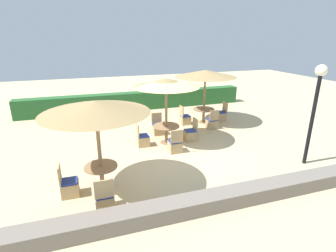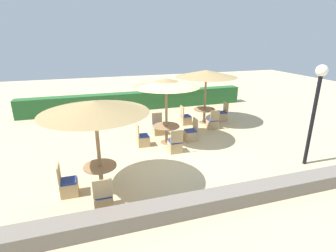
% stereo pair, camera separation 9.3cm
% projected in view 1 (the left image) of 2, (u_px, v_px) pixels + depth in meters
% --- Properties ---
extents(ground_plane, '(40.00, 40.00, 0.00)m').
position_uv_depth(ground_plane, '(173.00, 154.00, 9.66)').
color(ground_plane, '#D1BA8C').
extents(hedge_row, '(13.00, 0.70, 1.01)m').
position_uv_depth(hedge_row, '(137.00, 101.00, 15.39)').
color(hedge_row, '#28602D').
rests_on(hedge_row, ground_plane).
extents(stone_border, '(10.00, 0.56, 0.40)m').
position_uv_depth(stone_border, '(216.00, 200.00, 6.62)').
color(stone_border, slate).
rests_on(stone_border, ground_plane).
extents(lamp_post, '(0.36, 0.36, 3.32)m').
position_uv_depth(lamp_post, '(317.00, 96.00, 8.23)').
color(lamp_post, black).
rests_on(lamp_post, ground_plane).
extents(parasol_center, '(2.56, 2.56, 2.62)m').
position_uv_depth(parasol_center, '(166.00, 83.00, 9.90)').
color(parasol_center, '#93704C').
rests_on(parasol_center, ground_plane).
extents(round_table_center, '(1.06, 1.06, 0.73)m').
position_uv_depth(round_table_center, '(166.00, 129.00, 10.51)').
color(round_table_center, '#93704C').
rests_on(round_table_center, ground_plane).
extents(patio_chair_center_west, '(0.46, 0.46, 0.93)m').
position_uv_depth(patio_chair_center_west, '(143.00, 140.00, 10.32)').
color(patio_chair_center_west, tan).
rests_on(patio_chair_center_west, ground_plane).
extents(patio_chair_center_north, '(0.46, 0.46, 0.93)m').
position_uv_depth(patio_chair_center_north, '(158.00, 128.00, 11.54)').
color(patio_chair_center_north, tan).
rests_on(patio_chair_center_north, ground_plane).
extents(patio_chair_center_east, '(0.46, 0.46, 0.93)m').
position_uv_depth(patio_chair_center_east, '(191.00, 134.00, 10.88)').
color(patio_chair_center_east, tan).
rests_on(patio_chair_center_east, ground_plane).
extents(patio_chair_center_south, '(0.46, 0.46, 0.93)m').
position_uv_depth(patio_chair_center_south, '(175.00, 145.00, 9.76)').
color(patio_chair_center_south, tan).
rests_on(patio_chair_center_south, ground_plane).
extents(parasol_front_left, '(2.82, 2.82, 2.58)m').
position_uv_depth(parasol_front_left, '(95.00, 107.00, 6.67)').
color(parasol_front_left, '#93704C').
rests_on(parasol_front_left, ground_plane).
extents(round_table_front_left, '(0.91, 0.91, 0.74)m').
position_uv_depth(round_table_front_left, '(101.00, 172.00, 7.28)').
color(round_table_front_left, '#93704C').
rests_on(round_table_front_left, ground_plane).
extents(patio_chair_front_left_south, '(0.46, 0.46, 0.93)m').
position_uv_depth(patio_chair_front_left_south, '(105.00, 200.00, 6.52)').
color(patio_chair_front_left_south, tan).
rests_on(patio_chair_front_left_south, ground_plane).
extents(patio_chair_front_left_west, '(0.46, 0.46, 0.93)m').
position_uv_depth(patio_chair_front_left_west, '(69.00, 187.00, 7.10)').
color(patio_chair_front_left_west, tan).
rests_on(patio_chair_front_left_west, ground_plane).
extents(parasol_back_right, '(2.95, 2.95, 2.60)m').
position_uv_depth(parasol_back_right, '(205.00, 74.00, 12.40)').
color(parasol_back_right, '#93704C').
rests_on(parasol_back_right, ground_plane).
extents(round_table_back_right, '(1.06, 1.06, 0.70)m').
position_uv_depth(round_table_back_right, '(204.00, 112.00, 13.02)').
color(round_table_back_right, '#93704C').
rests_on(round_table_back_right, ground_plane).
extents(patio_chair_back_right_west, '(0.46, 0.46, 0.93)m').
position_uv_depth(patio_chair_back_right_west, '(185.00, 119.00, 12.84)').
color(patio_chair_back_right_west, tan).
rests_on(patio_chair_back_right_west, ground_plane).
extents(patio_chair_back_right_south, '(0.46, 0.46, 0.93)m').
position_uv_depth(patio_chair_back_right_south, '(212.00, 123.00, 12.25)').
color(patio_chair_back_right_south, tan).
rests_on(patio_chair_back_right_south, ground_plane).
extents(patio_chair_back_right_east, '(0.46, 0.46, 0.93)m').
position_uv_depth(patio_chair_back_right_east, '(221.00, 115.00, 13.47)').
color(patio_chair_back_right_east, tan).
rests_on(patio_chair_back_right_east, ground_plane).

